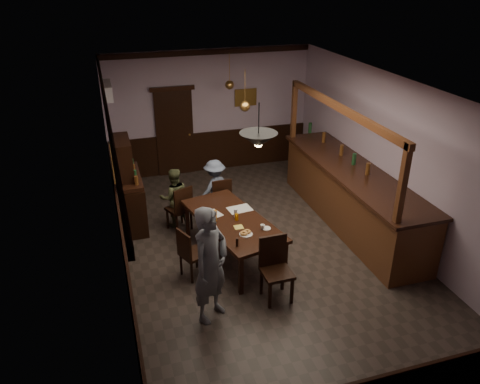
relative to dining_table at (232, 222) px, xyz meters
name	(u,v)px	position (x,y,z in m)	size (l,w,h in m)	color
room	(266,176)	(0.59, 0.00, 0.81)	(5.01, 8.01, 3.01)	#2D2621
dining_table	(232,222)	(0.00, 0.00, 0.00)	(1.47, 2.37, 0.75)	black
chair_far_left	(181,207)	(-0.71, 1.14, -0.17)	(0.54, 0.54, 0.95)	black
chair_far_right	(221,197)	(0.14, 1.34, -0.18)	(0.42, 0.42, 0.93)	black
chair_near	(275,265)	(0.31, -1.28, -0.12)	(0.46, 0.46, 1.04)	black
chair_side	(190,252)	(-0.85, -0.41, -0.19)	(0.51, 0.51, 0.90)	black
person_standing	(211,265)	(-0.74, -1.45, 0.22)	(0.66, 0.43, 1.81)	slate
person_seated_left	(174,198)	(-0.79, 1.41, -0.08)	(0.59, 0.46, 1.21)	#4B5231
person_seated_right	(215,188)	(0.09, 1.61, -0.08)	(0.78, 0.45, 1.21)	slate
newspaper_left	(209,216)	(-0.36, 0.23, 0.07)	(0.42, 0.30, 0.01)	silver
newspaper_right	(240,209)	(0.23, 0.31, 0.07)	(0.42, 0.30, 0.01)	silver
napkin	(239,227)	(0.02, -0.30, 0.07)	(0.15, 0.15, 0.00)	#DBC850
saucer	(266,228)	(0.45, -0.49, 0.07)	(0.15, 0.15, 0.01)	white
coffee_cup	(263,227)	(0.38, -0.49, 0.11)	(0.08, 0.08, 0.07)	white
pastry_plate	(246,234)	(0.07, -0.57, 0.07)	(0.22, 0.22, 0.01)	white
pastry_ring_a	(244,233)	(0.03, -0.57, 0.10)	(0.13, 0.13, 0.04)	#C68C47
pastry_ring_b	(247,232)	(0.09, -0.54, 0.10)	(0.13, 0.13, 0.04)	#C68C47
soda_can	(237,217)	(0.06, -0.06, 0.12)	(0.07, 0.07, 0.12)	orange
beer_glass	(215,216)	(-0.30, 0.03, 0.16)	(0.06, 0.06, 0.20)	#BF721E
water_glass	(236,213)	(0.08, 0.06, 0.14)	(0.06, 0.06, 0.15)	silver
pepper_mill	(237,242)	(-0.17, -0.86, 0.13)	(0.04, 0.04, 0.14)	black
sideboard	(129,191)	(-1.62, 1.72, 0.04)	(0.49, 1.36, 1.80)	black
bar_counter	(351,195)	(2.59, 0.47, -0.06)	(1.03, 4.41, 2.47)	#482213
door_back	(175,134)	(-0.31, 3.95, 0.36)	(0.90, 0.06, 2.10)	black
ac_unit	(107,91)	(-1.79, 2.90, 1.76)	(0.20, 0.85, 0.30)	white
picture_left_small	(120,202)	(-1.87, -1.60, 1.46)	(0.04, 0.28, 0.36)	olive
picture_left_large	(113,164)	(-1.87, 0.80, 1.01)	(0.04, 0.62, 0.48)	olive
picture_back	(246,97)	(1.49, 3.96, 1.11)	(0.55, 0.04, 0.42)	olive
pendant_iron	(258,140)	(0.18, -0.78, 1.76)	(0.56, 0.56, 0.66)	black
pendant_brass_mid	(245,106)	(0.69, 1.49, 1.61)	(0.20, 0.20, 0.81)	#BF8C3F
pendant_brass_far	(230,85)	(0.89, 3.27, 1.61)	(0.20, 0.20, 0.81)	#BF8C3F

